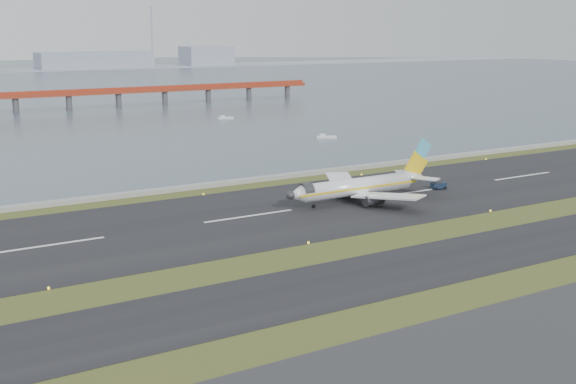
% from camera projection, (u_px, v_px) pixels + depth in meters
% --- Properties ---
extents(ground, '(1000.00, 1000.00, 0.00)m').
position_uv_depth(ground, '(332.00, 255.00, 121.58)').
color(ground, '#364A1A').
rests_on(ground, ground).
extents(taxiway_strip, '(1000.00, 18.00, 0.10)m').
position_uv_depth(taxiway_strip, '(376.00, 275.00, 111.52)').
color(taxiway_strip, black).
rests_on(taxiway_strip, ground).
extents(runway_strip, '(1000.00, 45.00, 0.10)m').
position_uv_depth(runway_strip, '(249.00, 216.00, 146.70)').
color(runway_strip, black).
rests_on(runway_strip, ground).
extents(seawall, '(1000.00, 2.50, 1.00)m').
position_uv_depth(seawall, '(190.00, 187.00, 171.73)').
color(seawall, '#999993').
rests_on(seawall, ground).
extents(red_pier, '(260.00, 5.00, 10.20)m').
position_uv_depth(red_pier, '(68.00, 95.00, 339.39)').
color(red_pier, '#9E321B').
rests_on(red_pier, ground).
extents(airliner, '(38.52, 32.89, 12.80)m').
position_uv_depth(airliner, '(362.00, 186.00, 158.90)').
color(airliner, white).
rests_on(airliner, ground).
extents(pushback_tug, '(3.75, 2.61, 2.20)m').
position_uv_depth(pushback_tug, '(438.00, 185.00, 171.48)').
color(pushback_tug, '#142238').
rests_on(pushback_tug, ground).
extents(workboat_near, '(7.29, 4.85, 1.70)m').
position_uv_depth(workboat_near, '(326.00, 137.00, 252.15)').
color(workboat_near, white).
rests_on(workboat_near, ground).
extents(workboat_far, '(6.90, 3.30, 1.61)m').
position_uv_depth(workboat_far, '(225.00, 118.00, 307.12)').
color(workboat_far, white).
rests_on(workboat_far, ground).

